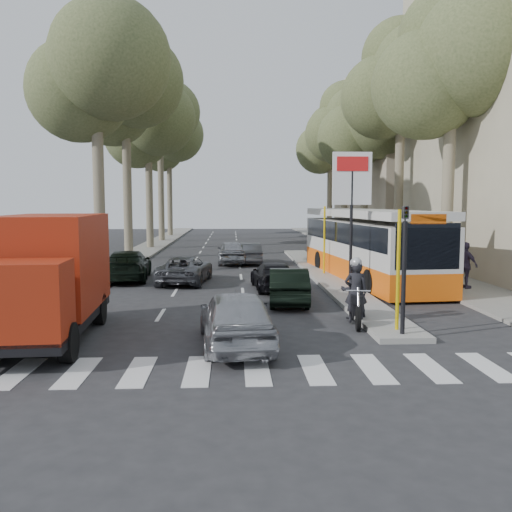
{
  "coord_description": "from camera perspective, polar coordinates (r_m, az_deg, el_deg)",
  "views": [
    {
      "loc": [
        -1.33,
        -15.64,
        3.7
      ],
      "look_at": [
        -0.4,
        5.41,
        1.6
      ],
      "focal_mm": 38.0,
      "sensor_mm": 36.0,
      "label": 1
    }
  ],
  "objects": [
    {
      "name": "ground",
      "position": [
        16.13,
        2.29,
        -7.57
      ],
      "size": [
        120.0,
        120.0,
        0.0
      ],
      "primitive_type": "plane",
      "color": "#28282B",
      "rests_on": "ground"
    },
    {
      "name": "sidewalk_right",
      "position": [
        42.0,
        11.15,
        0.61
      ],
      "size": [
        3.2,
        70.0,
        0.12
      ],
      "primitive_type": "cube",
      "color": "gray",
      "rests_on": "ground"
    },
    {
      "name": "median_left",
      "position": [
        44.3,
        -11.19,
        0.87
      ],
      "size": [
        2.4,
        64.0,
        0.12
      ],
      "primitive_type": "cube",
      "color": "gray",
      "rests_on": "ground"
    },
    {
      "name": "traffic_island",
      "position": [
        27.27,
        7.16,
        -1.98
      ],
      "size": [
        1.5,
        26.0,
        0.16
      ],
      "primitive_type": "cube",
      "color": "gray",
      "rests_on": "ground"
    },
    {
      "name": "building_far",
      "position": [
        52.6,
        16.4,
        10.15
      ],
      "size": [
        11.0,
        20.0,
        16.0
      ],
      "primitive_type": "cube",
      "color": "#B7A88E",
      "rests_on": "ground"
    },
    {
      "name": "billboard",
      "position": [
        21.14,
        10.03,
        5.62
      ],
      "size": [
        1.5,
        12.1,
        5.6
      ],
      "color": "yellow",
      "rests_on": "ground"
    },
    {
      "name": "traffic_light_island",
      "position": [
        14.92,
        15.37,
        0.82
      ],
      "size": [
        0.16,
        0.41,
        3.6
      ],
      "color": "black",
      "rests_on": "ground"
    },
    {
      "name": "tree_l_a",
      "position": [
        29.29,
        -16.24,
        18.66
      ],
      "size": [
        7.4,
        7.2,
        14.1
      ],
      "color": "#6B604C",
      "rests_on": "ground"
    },
    {
      "name": "tree_l_b",
      "position": [
        37.1,
        -13.39,
        17.0
      ],
      "size": [
        7.4,
        7.2,
        14.88
      ],
      "color": "#6B604C",
      "rests_on": "ground"
    },
    {
      "name": "tree_l_c",
      "position": [
        44.68,
        -11.12,
        13.74
      ],
      "size": [
        7.4,
        7.2,
        13.71
      ],
      "color": "#6B604C",
      "rests_on": "ground"
    },
    {
      "name": "tree_l_d",
      "position": [
        52.78,
        -9.94,
        14.39
      ],
      "size": [
        7.4,
        7.2,
        15.66
      ],
      "color": "#6B604C",
      "rests_on": "ground"
    },
    {
      "name": "tree_l_e",
      "position": [
        60.53,
        -9.03,
        12.28
      ],
      "size": [
        7.4,
        7.2,
        14.49
      ],
      "color": "#6B604C",
      "rests_on": "ground"
    },
    {
      "name": "tree_r_a",
      "position": [
        28.59,
        20.13,
        18.87
      ],
      "size": [
        7.4,
        7.2,
        14.1
      ],
      "color": "#6B604C",
      "rests_on": "ground"
    },
    {
      "name": "tree_r_b",
      "position": [
        36.2,
        15.23,
        17.8
      ],
      "size": [
        7.4,
        7.2,
        15.27
      ],
      "color": "#6B604C",
      "rests_on": "ground"
    },
    {
      "name": "tree_r_c",
      "position": [
        43.44,
        11.61,
        13.5
      ],
      "size": [
        7.4,
        7.2,
        13.32
      ],
      "color": "#6B604C",
      "rests_on": "ground"
    },
    {
      "name": "tree_r_d",
      "position": [
        51.37,
        9.52,
        13.86
      ],
      "size": [
        7.4,
        7.2,
        14.88
      ],
      "color": "#6B604C",
      "rests_on": "ground"
    },
    {
      "name": "tree_r_e",
      "position": [
        59.09,
        7.95,
        12.13
      ],
      "size": [
        7.4,
        7.2,
        14.1
      ],
      "color": "#6B604C",
      "rests_on": "ground"
    },
    {
      "name": "silver_hatchback",
      "position": [
        13.96,
        -2.1,
        -6.52
      ],
      "size": [
        2.14,
        4.52,
        1.49
      ],
      "primitive_type": "imported",
      "rotation": [
        0.0,
        0.0,
        3.23
      ],
      "color": "#A0A3A8",
      "rests_on": "ground"
    },
    {
      "name": "dark_hatchback",
      "position": [
        19.89,
        3.44,
        -3.13
      ],
      "size": [
        1.65,
        4.05,
        1.31
      ],
      "primitive_type": "imported",
      "rotation": [
        0.0,
        0.0,
        3.07
      ],
      "color": "black",
      "rests_on": "ground"
    },
    {
      "name": "queue_car_a",
      "position": [
        25.09,
        -7.47,
        -1.42
      ],
      "size": [
        2.53,
        4.64,
        1.23
      ],
      "primitive_type": "imported",
      "rotation": [
        0.0,
        0.0,
        3.03
      ],
      "color": "#53555B",
      "rests_on": "ground"
    },
    {
      "name": "queue_car_b",
      "position": [
        22.92,
        1.84,
        -2.12
      ],
      "size": [
        1.92,
        4.15,
        1.18
      ],
      "primitive_type": "imported",
      "rotation": [
        0.0,
        0.0,
        3.21
      ],
      "color": "black",
      "rests_on": "ground"
    },
    {
      "name": "queue_car_c",
      "position": [
        32.52,
        -2.56,
        0.42
      ],
      "size": [
        1.79,
        4.25,
        1.43
      ],
      "primitive_type": "imported",
      "rotation": [
        0.0,
        0.0,
        3.17
      ],
      "color": "gray",
      "rests_on": "ground"
    },
    {
      "name": "queue_car_d",
      "position": [
        32.63,
        -0.75,
        0.29
      ],
      "size": [
        1.49,
        3.87,
        1.26
      ],
      "primitive_type": "imported",
      "rotation": [
        0.0,
        0.0,
        3.18
      ],
      "color": "#494B51",
      "rests_on": "ground"
    },
    {
      "name": "queue_car_e",
      "position": [
        26.45,
        -13.35,
        -0.95
      ],
      "size": [
        2.4,
        5.07,
        1.43
      ],
      "primitive_type": "imported",
      "rotation": [
        0.0,
        0.0,
        3.22
      ],
      "color": "black",
      "rests_on": "ground"
    },
    {
      "name": "red_truck",
      "position": [
        15.58,
        -21.16,
        -1.82
      ],
      "size": [
        2.75,
        6.4,
        3.34
      ],
      "rotation": [
        0.0,
        0.0,
        0.06
      ],
      "color": "black",
      "rests_on": "ground"
    },
    {
      "name": "city_bus",
      "position": [
        26.23,
        11.6,
        1.38
      ],
      "size": [
        3.98,
        13.03,
        3.38
      ],
      "rotation": [
        0.0,
        0.0,
        0.09
      ],
      "color": "#F65F0D",
      "rests_on": "ground"
    },
    {
      "name": "motorcycle",
      "position": [
        16.91,
        10.4,
        -3.82
      ],
      "size": [
        0.98,
        2.41,
        2.05
      ],
      "rotation": [
        0.0,
        0.0,
        -0.14
      ],
      "color": "black",
      "rests_on": "ground"
    },
    {
      "name": "pedestrian_near",
      "position": [
        24.11,
        21.18,
        -0.91
      ],
      "size": [
        1.03,
        1.26,
        1.94
      ],
      "primitive_type": "imported",
      "rotation": [
        0.0,
        0.0,
        2.07
      ],
      "color": "#3B324B",
      "rests_on": "sidewalk_right"
    },
    {
      "name": "pedestrian_far",
      "position": [
        29.32,
        20.21,
        0.22
      ],
      "size": [
        1.35,
        1.13,
        1.93
      ],
      "primitive_type": "imported",
      "rotation": [
        0.0,
        0.0,
        3.7
      ],
      "color": "#64564B",
      "rests_on": "sidewalk_right"
    }
  ]
}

